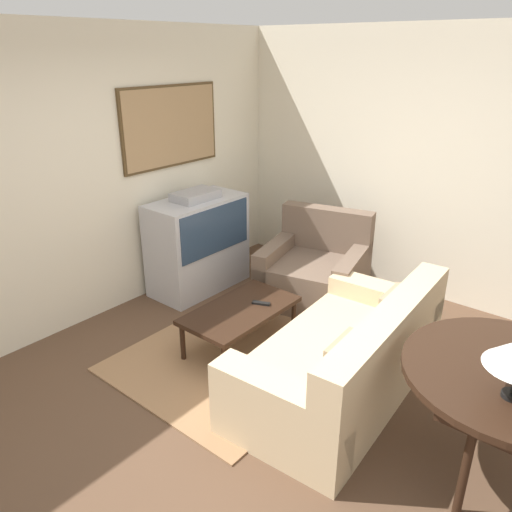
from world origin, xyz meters
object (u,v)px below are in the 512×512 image
at_px(couch, 345,360).
at_px(armchair, 315,272).
at_px(coffee_table, 240,312).
at_px(tv, 198,243).

xyz_separation_m(couch, armchair, (1.17, 1.05, 0.01)).
xyz_separation_m(armchair, coffee_table, (-1.20, -0.02, 0.05)).
relative_size(tv, coffee_table, 1.06).
height_order(tv, couch, tv).
distance_m(couch, armchair, 1.57).
bearing_deg(armchair, couch, -61.74).
bearing_deg(coffee_table, tv, 61.69).
bearing_deg(tv, coffee_table, -118.31).
height_order(armchair, coffee_table, armchair).
bearing_deg(couch, armchair, -141.82).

